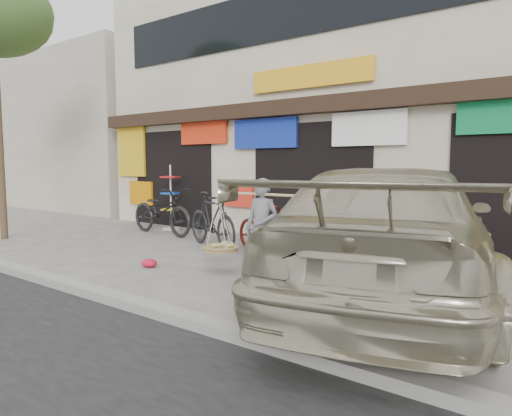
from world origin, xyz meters
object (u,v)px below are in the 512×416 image
Objects in this scene: street_vendor at (262,233)px; bike_0 at (162,211)px; bike_1 at (212,220)px; bike_2 at (268,229)px; suv at (391,234)px; display_rack at (171,203)px.

street_vendor is 0.97× the size of bike_0.
bike_1 is 1.44m from bike_2.
suv reaches higher than bike_1.
street_vendor is at bearing -102.37° from bike_1.
suv is 7.58m from display_rack.
bike_1 is 1.01× the size of bike_2.
suv is (1.95, 0.21, 0.15)m from street_vendor.
street_vendor is 5.13m from bike_0.
bike_0 is at bearing -30.36° from suv.
suv reaches higher than street_vendor.
suv is at bearing -100.93° from bike_0.
bike_2 is 4.36m from display_rack.
suv reaches higher than bike_2.
bike_2 is at bearing -93.22° from bike_0.
street_vendor is 1.97m from suv.
bike_2 is 1.11× the size of display_rack.
bike_2 is at bearing 120.88° from street_vendor.
suv is (2.94, -1.36, 0.35)m from bike_2.
suv is at bearing -20.48° from display_rack.
bike_0 reaches higher than bike_2.
bike_2 is at bearing -39.22° from suv.
bike_1 is 0.31× the size of suv.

